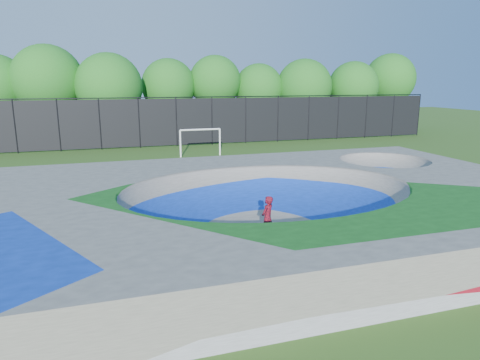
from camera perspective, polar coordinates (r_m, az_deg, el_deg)
The scene contains 7 objects.
ground at distance 16.22m, azimuth 3.80°, elevation -6.04°, with size 120.00×120.00×0.00m, color #305517.
skate_deck at distance 15.99m, azimuth 3.84°, elevation -3.50°, with size 22.00×14.00×1.50m, color gray.
skater at distance 14.54m, azimuth 3.68°, elevation -5.12°, with size 0.56×0.37×1.55m, color red.
skateboard at distance 14.79m, azimuth 3.63°, elevation -7.88°, with size 0.78×0.22×0.05m, color black.
soccer_goal at distance 30.81m, azimuth -5.32°, elevation 5.70°, with size 3.00×0.12×1.98m.
fence at distance 35.85m, azimuth -8.48°, elevation 7.81°, with size 48.09×0.09×4.04m.
treeline at distance 40.92m, azimuth -7.65°, elevation 12.49°, with size 51.67×7.76×8.34m.
Camera 1 is at (-5.61, -14.27, 5.31)m, focal length 32.00 mm.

